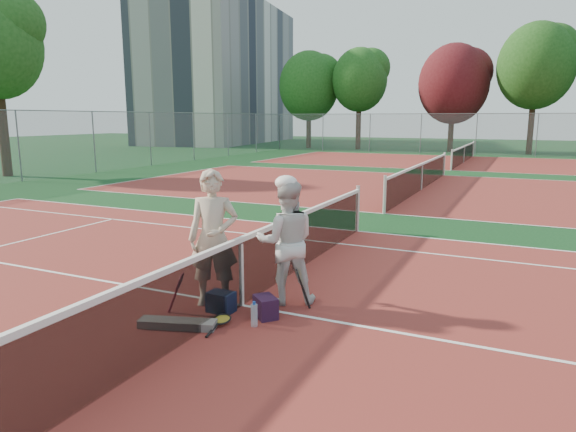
% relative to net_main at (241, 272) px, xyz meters
% --- Properties ---
extents(ground, '(130.00, 130.00, 0.00)m').
position_rel_net_main_xyz_m(ground, '(0.00, 0.00, -0.51)').
color(ground, '#0E3516').
rests_on(ground, ground).
extents(court_main, '(23.77, 10.97, 0.01)m').
position_rel_net_main_xyz_m(court_main, '(0.00, 0.00, -0.51)').
color(court_main, maroon).
rests_on(court_main, ground).
extents(court_far_a, '(23.77, 10.97, 0.01)m').
position_rel_net_main_xyz_m(court_far_a, '(0.00, 13.50, -0.51)').
color(court_far_a, maroon).
rests_on(court_far_a, ground).
extents(court_far_b, '(23.77, 10.97, 0.01)m').
position_rel_net_main_xyz_m(court_far_b, '(0.00, 27.00, -0.51)').
color(court_far_b, maroon).
rests_on(court_far_b, ground).
extents(net_main, '(0.10, 10.98, 1.02)m').
position_rel_net_main_xyz_m(net_main, '(0.00, 0.00, 0.00)').
color(net_main, black).
rests_on(net_main, ground).
extents(net_far_a, '(0.10, 10.98, 1.02)m').
position_rel_net_main_xyz_m(net_far_a, '(0.00, 13.50, 0.00)').
color(net_far_a, black).
rests_on(net_far_a, ground).
extents(net_far_b, '(0.10, 10.98, 1.02)m').
position_rel_net_main_xyz_m(net_far_b, '(0.00, 27.00, 0.00)').
color(net_far_b, black).
rests_on(net_far_b, ground).
extents(fence_back, '(32.00, 0.06, 3.00)m').
position_rel_net_main_xyz_m(fence_back, '(0.00, 34.00, 0.99)').
color(fence_back, slate).
rests_on(fence_back, ground).
extents(apartment_block, '(12.96, 23.18, 15.00)m').
position_rel_net_main_xyz_m(apartment_block, '(-28.00, 44.00, 6.99)').
color(apartment_block, beige).
rests_on(apartment_block, ground).
extents(player_a, '(0.85, 0.73, 1.97)m').
position_rel_net_main_xyz_m(player_a, '(-0.39, -0.11, 0.48)').
color(player_a, '#BFAE94').
rests_on(player_a, ground).
extents(player_b, '(1.10, 1.02, 1.81)m').
position_rel_net_main_xyz_m(player_b, '(0.51, 0.42, 0.40)').
color(player_b, silver).
rests_on(player_b, ground).
extents(racket_red, '(0.33, 0.35, 0.57)m').
position_rel_net_main_xyz_m(racket_red, '(-0.63, -0.61, -0.22)').
color(racket_red, maroon).
rests_on(racket_red, ground).
extents(racket_black_held, '(0.33, 0.34, 0.58)m').
position_rel_net_main_xyz_m(racket_black_held, '(0.81, 0.23, -0.22)').
color(racket_black_held, black).
rests_on(racket_black_held, ground).
extents(racket_spare, '(0.35, 0.63, 0.10)m').
position_rel_net_main_xyz_m(racket_spare, '(0.11, -0.70, -0.46)').
color(racket_spare, black).
rests_on(racket_spare, ground).
extents(sports_bag_navy, '(0.38, 0.26, 0.29)m').
position_rel_net_main_xyz_m(sports_bag_navy, '(-0.14, -0.34, -0.37)').
color(sports_bag_navy, black).
rests_on(sports_bag_navy, ground).
extents(sports_bag_purple, '(0.44, 0.42, 0.29)m').
position_rel_net_main_xyz_m(sports_bag_purple, '(0.52, -0.25, -0.36)').
color(sports_bag_purple, black).
rests_on(sports_bag_purple, ground).
extents(net_cover_canvas, '(1.03, 0.53, 0.11)m').
position_rel_net_main_xyz_m(net_cover_canvas, '(-0.35, -1.05, -0.46)').
color(net_cover_canvas, '#65605B').
rests_on(net_cover_canvas, ground).
extents(water_bottle, '(0.09, 0.09, 0.30)m').
position_rel_net_main_xyz_m(water_bottle, '(0.53, -0.59, -0.36)').
color(water_bottle, '#C9EAFF').
rests_on(water_bottle, ground).
extents(tree_back_0, '(5.34, 5.34, 8.56)m').
position_rel_net_main_xyz_m(tree_back_0, '(-14.71, 37.40, 4.97)').
color(tree_back_0, '#382314').
rests_on(tree_back_0, ground).
extents(tree_back_1, '(4.70, 4.70, 8.59)m').
position_rel_net_main_xyz_m(tree_back_1, '(-10.05, 37.46, 5.35)').
color(tree_back_1, '#382314').
rests_on(tree_back_1, ground).
extents(tree_back_maroon, '(5.46, 5.46, 8.47)m').
position_rel_net_main_xyz_m(tree_back_maroon, '(-2.24, 37.28, 4.80)').
color(tree_back_maroon, '#382314').
rests_on(tree_back_maroon, ground).
extents(tree_back_3, '(5.45, 5.45, 9.53)m').
position_rel_net_main_xyz_m(tree_back_3, '(3.56, 36.56, 5.87)').
color(tree_back_3, '#382314').
rests_on(tree_back_3, ground).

